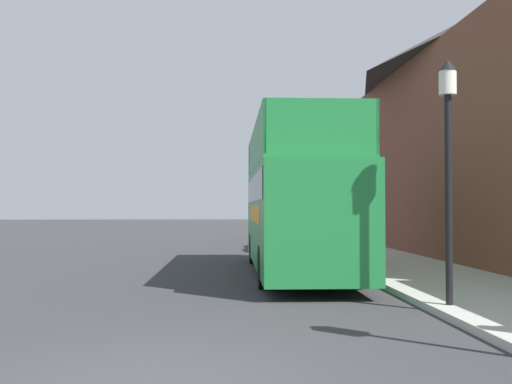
% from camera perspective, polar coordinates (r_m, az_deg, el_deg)
% --- Properties ---
extents(ground_plane, '(144.00, 144.00, 0.00)m').
position_cam_1_polar(ground_plane, '(27.63, -5.12, -5.50)').
color(ground_plane, '#333335').
extents(sidewalk, '(3.65, 108.00, 0.14)m').
position_cam_1_polar(sidewalk, '(25.26, 9.54, -5.70)').
color(sidewalk, '#ADAAA3').
rests_on(sidewalk, ground_plane).
extents(brick_terrace_rear, '(6.00, 25.93, 10.02)m').
position_cam_1_polar(brick_terrace_rear, '(27.30, 19.22, 5.07)').
color(brick_terrace_rear, brown).
rests_on(brick_terrace_rear, ground_plane).
extents(tour_bus, '(2.65, 10.59, 4.23)m').
position_cam_1_polar(tour_bus, '(17.51, 3.79, -1.56)').
color(tour_bus, '#1E7A38').
rests_on(tour_bus, ground_plane).
extents(parked_car_ahead_of_bus, '(2.01, 4.56, 1.30)m').
position_cam_1_polar(parked_car_ahead_of_bus, '(26.40, 2.39, -4.35)').
color(parked_car_ahead_of_bus, silver).
rests_on(parked_car_ahead_of_bus, ground_plane).
extents(lamp_post_nearest, '(0.35, 0.35, 4.54)m').
position_cam_1_polar(lamp_post_nearest, '(11.66, 17.83, 5.27)').
color(lamp_post_nearest, black).
rests_on(lamp_post_nearest, sidewalk).
extents(lamp_post_second, '(0.35, 0.35, 4.88)m').
position_cam_1_polar(lamp_post_second, '(19.58, 9.50, 3.10)').
color(lamp_post_second, black).
rests_on(lamp_post_second, sidewalk).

